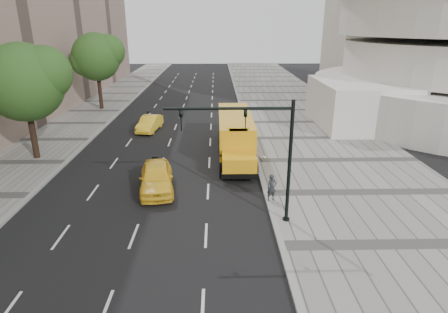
{
  "coord_description": "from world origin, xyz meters",
  "views": [
    {
      "loc": [
        3.05,
        -25.81,
        9.75
      ],
      "look_at": [
        3.5,
        -4.0,
        1.9
      ],
      "focal_mm": 30.0,
      "sensor_mm": 36.0,
      "label": 1
    }
  ],
  "objects_px": {
    "tree_c": "(97,56)",
    "school_bus": "(235,131)",
    "taxi_near": "(156,177)",
    "taxi_far": "(150,123)",
    "pedestrian": "(272,188)",
    "traffic_signal": "(261,147)",
    "tree_b": "(25,82)"
  },
  "relations": [
    {
      "from": "taxi_near",
      "to": "taxi_far",
      "type": "bearing_deg",
      "value": 92.99
    },
    {
      "from": "tree_b",
      "to": "taxi_near",
      "type": "relative_size",
      "value": 1.74
    },
    {
      "from": "pedestrian",
      "to": "traffic_signal",
      "type": "xyz_separation_m",
      "value": [
        -0.96,
        -2.27,
        3.16
      ]
    },
    {
      "from": "tree_b",
      "to": "tree_c",
      "type": "relative_size",
      "value": 0.98
    },
    {
      "from": "taxi_far",
      "to": "traffic_signal",
      "type": "relative_size",
      "value": 0.67
    },
    {
      "from": "tree_c",
      "to": "taxi_near",
      "type": "relative_size",
      "value": 1.78
    },
    {
      "from": "school_bus",
      "to": "taxi_far",
      "type": "distance_m",
      "value": 10.27
    },
    {
      "from": "pedestrian",
      "to": "taxi_far",
      "type": "bearing_deg",
      "value": 106.71
    },
    {
      "from": "tree_c",
      "to": "pedestrian",
      "type": "distance_m",
      "value": 30.08
    },
    {
      "from": "tree_b",
      "to": "traffic_signal",
      "type": "distance_m",
      "value": 18.5
    },
    {
      "from": "tree_b",
      "to": "taxi_far",
      "type": "height_order",
      "value": "tree_b"
    },
    {
      "from": "taxi_far",
      "to": "traffic_signal",
      "type": "bearing_deg",
      "value": -55.95
    },
    {
      "from": "tree_b",
      "to": "traffic_signal",
      "type": "relative_size",
      "value": 1.33
    },
    {
      "from": "traffic_signal",
      "to": "taxi_far",
      "type": "bearing_deg",
      "value": 115.75
    },
    {
      "from": "tree_b",
      "to": "school_bus",
      "type": "relative_size",
      "value": 0.74
    },
    {
      "from": "tree_b",
      "to": "taxi_near",
      "type": "xyz_separation_m",
      "value": [
        9.75,
        -5.71,
        -4.97
      ]
    },
    {
      "from": "taxi_far",
      "to": "taxi_near",
      "type": "bearing_deg",
      "value": -70.53
    },
    {
      "from": "pedestrian",
      "to": "traffic_signal",
      "type": "distance_m",
      "value": 4.01
    },
    {
      "from": "tree_c",
      "to": "taxi_far",
      "type": "distance_m",
      "value": 12.84
    },
    {
      "from": "tree_c",
      "to": "taxi_near",
      "type": "bearing_deg",
      "value": -66.76
    },
    {
      "from": "pedestrian",
      "to": "traffic_signal",
      "type": "relative_size",
      "value": 0.24
    },
    {
      "from": "school_bus",
      "to": "traffic_signal",
      "type": "bearing_deg",
      "value": -86.41
    },
    {
      "from": "tree_b",
      "to": "taxi_near",
      "type": "height_order",
      "value": "tree_b"
    },
    {
      "from": "tree_c",
      "to": "school_bus",
      "type": "xyz_separation_m",
      "value": [
        14.9,
        -15.83,
        -4.34
      ]
    },
    {
      "from": "tree_c",
      "to": "traffic_signal",
      "type": "height_order",
      "value": "tree_c"
    },
    {
      "from": "tree_b",
      "to": "taxi_far",
      "type": "bearing_deg",
      "value": 47.67
    },
    {
      "from": "taxi_near",
      "to": "tree_b",
      "type": "bearing_deg",
      "value": 141.5
    },
    {
      "from": "tree_b",
      "to": "pedestrian",
      "type": "distance_m",
      "value": 18.83
    },
    {
      "from": "taxi_near",
      "to": "taxi_far",
      "type": "relative_size",
      "value": 1.15
    },
    {
      "from": "tree_c",
      "to": "school_bus",
      "type": "bearing_deg",
      "value": -46.74
    },
    {
      "from": "taxi_far",
      "to": "traffic_signal",
      "type": "xyz_separation_m",
      "value": [
        8.49,
        -17.61,
        3.39
      ]
    },
    {
      "from": "pedestrian",
      "to": "school_bus",
      "type": "bearing_deg",
      "value": 85.76
    }
  ]
}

